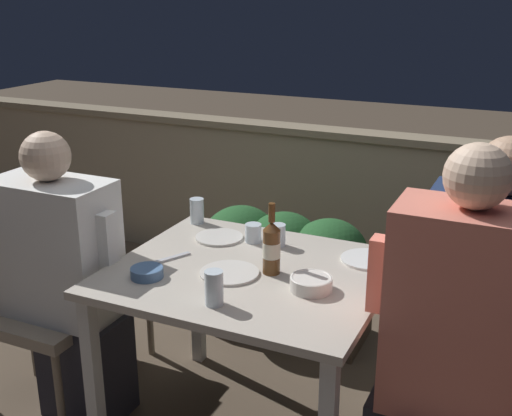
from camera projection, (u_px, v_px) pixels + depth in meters
The scene contains 20 objects.
parapet_wall at pixel (363, 208), 3.77m from camera, with size 9.00×0.18×0.92m.
dining_table at pixel (249, 292), 2.38m from camera, with size 0.99×0.86×0.71m.
planter_hedge at pixel (282, 266), 3.25m from camera, with size 0.87×0.47×0.63m.
chair_left_near at pixel (30, 290), 2.65m from camera, with size 0.44×0.44×0.83m.
person_white_polo at pixel (65, 280), 2.55m from camera, with size 0.52×0.26×1.19m.
chair_left_far at pixel (71, 263), 2.92m from camera, with size 0.44×0.44×0.83m.
chair_right_near at pixel (509, 402), 1.93m from camera, with size 0.44×0.44×0.83m.
person_coral_top at pixel (447, 347), 1.96m from camera, with size 0.50×0.26×1.29m.
person_navy_jumper at pixel (480, 314), 2.21m from camera, with size 0.51×0.26×1.25m.
beer_bottle at pixel (272, 247), 2.29m from camera, with size 0.06×0.06×0.27m.
plate_0 at pixel (219, 237), 2.65m from camera, with size 0.20×0.20×0.01m.
plate_1 at pixel (229, 273), 2.31m from camera, with size 0.22×0.22×0.01m.
plate_2 at pixel (367, 259), 2.43m from camera, with size 0.20×0.20×0.01m.
bowl_0 at pixel (147, 272), 2.28m from camera, with size 0.12×0.12×0.04m.
bowl_1 at pixel (311, 283), 2.19m from camera, with size 0.15×0.15×0.05m.
glass_cup_0 at pixel (197, 211), 2.81m from camera, with size 0.06×0.06×0.11m.
glass_cup_1 at pixel (253, 233), 2.60m from camera, with size 0.07×0.07×0.08m.
glass_cup_2 at pixel (214, 288), 2.08m from camera, with size 0.06×0.06×0.12m.
glass_cup_3 at pixel (278, 235), 2.56m from camera, with size 0.06×0.06×0.09m.
fork_0 at pixel (170, 258), 2.44m from camera, with size 0.09×0.16×0.01m.
Camera 1 is at (0.93, -1.94, 1.68)m, focal length 45.00 mm.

